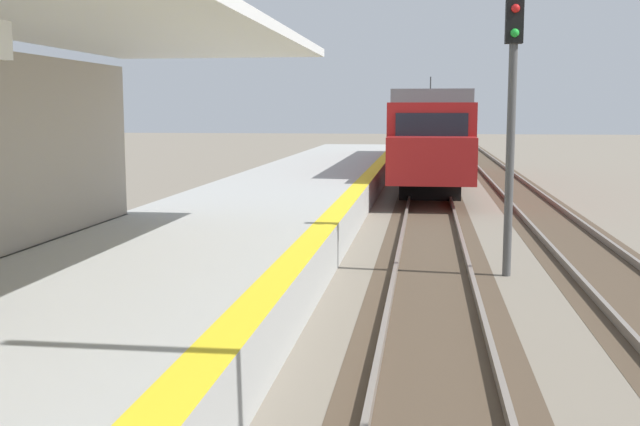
{
  "coord_description": "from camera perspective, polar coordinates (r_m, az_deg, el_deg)",
  "views": [
    {
      "loc": [
        1.72,
        3.63,
        3.17
      ],
      "look_at": [
        0.63,
        11.67,
        2.1
      ],
      "focal_mm": 43.77,
      "sensor_mm": 36.0,
      "label": 1
    }
  ],
  "objects": [
    {
      "name": "approaching_train",
      "position": [
        34.16,
        8.06,
        5.78
      ],
      "size": [
        2.93,
        19.6,
        4.76
      ],
      "color": "maroon",
      "rests_on": "ground"
    },
    {
      "name": "rail_signal_post",
      "position": [
        15.18,
        13.83,
        7.39
      ],
      "size": [
        0.32,
        0.34,
        5.2
      ],
      "color": "#4C4C4C",
      "rests_on": "ground"
    },
    {
      "name": "station_platform",
      "position": [
        13.35,
        -10.93,
        -4.38
      ],
      "size": [
        5.0,
        80.0,
        0.91
      ],
      "color": "#A8A8A3",
      "rests_on": "ground"
    },
    {
      "name": "track_pair_middle",
      "position": [
        17.04,
        19.73,
        -3.48
      ],
      "size": [
        2.34,
        120.0,
        0.16
      ],
      "color": "#4C3D2D",
      "rests_on": "ground"
    },
    {
      "name": "track_pair_nearest_platform",
      "position": [
        16.66,
        8.2,
        -3.36
      ],
      "size": [
        2.34,
        120.0,
        0.16
      ],
      "color": "#4C3D2D",
      "rests_on": "ground"
    }
  ]
}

